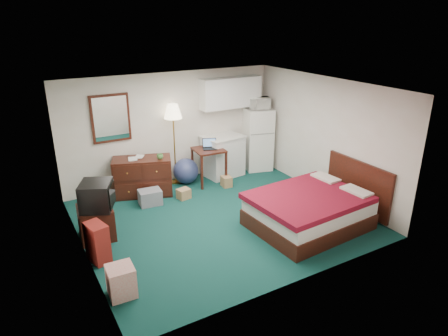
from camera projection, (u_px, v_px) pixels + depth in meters
floor at (220, 218)px, 7.66m from camera, size 5.00×4.50×0.01m
ceiling at (220, 87)px, 6.76m from camera, size 5.00×4.50×0.01m
walls at (220, 157)px, 7.21m from camera, size 5.01×4.51×2.50m
mirror at (111, 118)px, 8.24m from camera, size 0.80×0.06×1.00m
upper_cabinets at (231, 93)px, 9.31m from camera, size 1.50×0.35×0.70m
headboard at (358, 186)px, 7.73m from camera, size 0.06×1.56×1.00m
dresser at (143, 177)px, 8.53m from camera, size 1.33×0.93×0.83m
floor_lamp at (174, 145)px, 8.97m from camera, size 0.51×0.51×1.84m
desk at (209, 166)px, 9.13m from camera, size 0.70×0.70×0.82m
exercise_ball at (186, 171)px, 9.17m from camera, size 0.68×0.68×0.58m
kitchen_counter at (223, 156)px, 9.56m from camera, size 0.94×0.76×0.95m
fridge at (258, 139)px, 9.89m from camera, size 0.77×0.77×1.53m
bed at (309, 211)px, 7.25m from camera, size 2.07×1.66×0.63m
tv_stand at (96, 222)px, 6.91m from camera, size 0.62×0.67×0.57m
suitcase at (97, 243)px, 6.23m from camera, size 0.34×0.45×0.65m
retail_box at (121, 281)px, 5.48m from camera, size 0.38×0.38×0.45m
file_bin at (150, 197)px, 8.17m from camera, size 0.47×0.37×0.31m
cardboard_box_a at (184, 194)px, 8.44m from camera, size 0.29×0.26×0.22m
cardboard_box_b at (226, 181)px, 9.03m from camera, size 0.22×0.26×0.24m
laptop at (210, 144)px, 8.94m from camera, size 0.38×0.35×0.22m
crt_tv at (97, 196)px, 6.71m from camera, size 0.70×0.72×0.48m
microwave at (259, 102)px, 9.56m from camera, size 0.56×0.43×0.34m
book_a at (128, 154)px, 8.26m from camera, size 0.18×0.06×0.25m
book_b at (135, 152)px, 8.41m from camera, size 0.16×0.11×0.24m
mug at (160, 156)px, 8.32m from camera, size 0.14×0.11×0.13m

